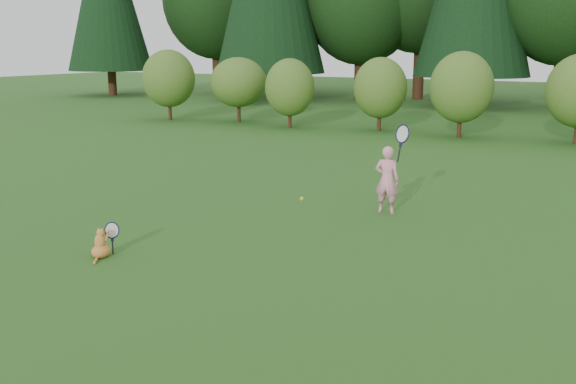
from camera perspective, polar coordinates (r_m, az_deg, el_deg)
The scene contains 5 objects.
ground at distance 9.65m, azimuth -3.31°, elevation -4.86°, with size 100.00×100.00×0.00m, color #215618.
shrub_row at distance 21.43m, azimuth 15.33°, elevation 8.30°, with size 28.00×3.00×2.80m, color #426B21, non-canonical shape.
child at distance 11.54m, azimuth 8.83°, elevation 1.22°, with size 0.70×0.44×1.82m.
cat at distance 9.49m, azimuth -16.29°, elevation -4.29°, with size 0.35×0.64×0.58m.
tennis_ball at distance 9.80m, azimuth 1.23°, elevation -0.60°, with size 0.06×0.06×0.06m.
Camera 1 is at (4.84, -7.82, 2.93)m, focal length 40.00 mm.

